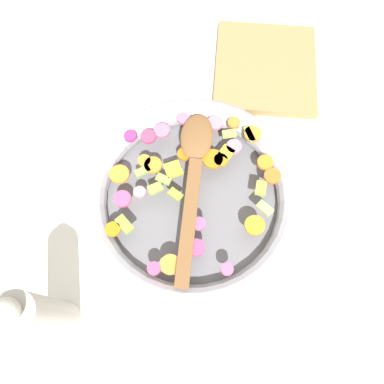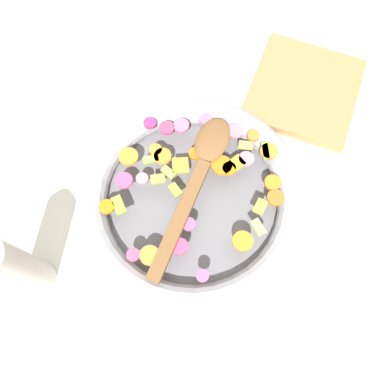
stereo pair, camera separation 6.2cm
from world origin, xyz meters
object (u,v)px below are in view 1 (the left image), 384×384
object	(u,v)px
skillet	(192,198)
pepper_mill	(41,316)
wooden_spoon	(194,175)
cutting_board	(265,68)

from	to	relation	value
skillet	pepper_mill	bearing A→B (deg)	-41.09
wooden_spoon	pepper_mill	size ratio (longest dim) A/B	1.39
skillet	wooden_spoon	xyz separation A→B (m)	(-0.03, 0.00, 0.04)
skillet	pepper_mill	xyz separation A→B (m)	(0.21, -0.19, 0.08)
wooden_spoon	cutting_board	size ratio (longest dim) A/B	1.40
pepper_mill	cutting_board	bearing A→B (deg)	148.65
wooden_spoon	cutting_board	bearing A→B (deg)	155.47
cutting_board	pepper_mill	bearing A→B (deg)	-31.35
pepper_mill	cutting_board	xyz separation A→B (m)	(-0.51, 0.31, -0.09)
wooden_spoon	cutting_board	distance (m)	0.30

